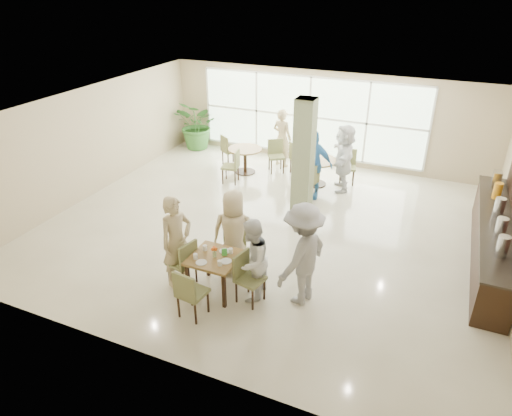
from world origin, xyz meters
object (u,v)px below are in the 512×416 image
at_px(teen_far, 234,233).
at_px(teen_right, 252,260).
at_px(main_table, 215,261).
at_px(teen_standing, 303,255).
at_px(round_table_right, 316,165).
at_px(adult_b, 344,158).
at_px(adult_standing, 282,138).
at_px(round_table_left, 245,155).
at_px(teen_left, 177,242).
at_px(potted_plant, 198,125).
at_px(adult_a, 312,164).
at_px(buffet_counter, 494,237).

bearing_deg(teen_far, teen_right, 121.20).
distance_m(main_table, teen_standing, 1.61).
xyz_separation_m(round_table_right, adult_b, (0.74, -0.02, 0.34)).
bearing_deg(teen_far, teen_standing, 151.97).
bearing_deg(adult_standing, round_table_right, 160.44).
height_order(round_table_left, teen_left, teen_left).
relative_size(teen_far, adult_b, 0.95).
bearing_deg(potted_plant, adult_standing, -5.54).
bearing_deg(adult_a, teen_right, -90.26).
bearing_deg(round_table_right, potted_plant, 164.34).
bearing_deg(adult_a, teen_standing, -78.86).
relative_size(round_table_left, buffet_counter, 0.21).
xyz_separation_m(teen_right, teen_standing, (0.85, 0.28, 0.17)).
distance_m(round_table_left, teen_right, 5.89).
bearing_deg(teen_standing, teen_right, -55.76).
bearing_deg(round_table_left, buffet_counter, -18.95).
relative_size(teen_right, adult_b, 0.87).
bearing_deg(round_table_right, adult_b, -1.27).
relative_size(round_table_left, teen_left, 0.55).
bearing_deg(buffet_counter, main_table, -146.22).
xyz_separation_m(round_table_right, teen_far, (-0.25, -4.68, 0.30)).
height_order(round_table_right, adult_a, adult_a).
xyz_separation_m(teen_standing, adult_standing, (-2.63, 5.97, -0.08)).
relative_size(potted_plant, teen_right, 1.03).
bearing_deg(buffet_counter, teen_standing, -138.88).
xyz_separation_m(buffet_counter, adult_b, (-3.66, 2.24, 0.36)).
height_order(teen_standing, adult_b, teen_standing).
bearing_deg(teen_standing, round_table_left, -129.58).
bearing_deg(teen_right, potted_plant, -147.74).
bearing_deg(main_table, potted_plant, 122.16).
relative_size(teen_right, adult_a, 0.87).
height_order(round_table_right, buffet_counter, buffet_counter).
relative_size(potted_plant, teen_left, 0.90).
height_order(teen_far, adult_standing, adult_standing).
bearing_deg(adult_standing, teen_left, 108.03).
relative_size(buffet_counter, adult_a, 2.58).
bearing_deg(teen_right, main_table, -85.70).
relative_size(round_table_left, adult_standing, 0.56).
relative_size(main_table, adult_b, 0.47).
bearing_deg(adult_a, teen_far, -99.20).
distance_m(potted_plant, teen_left, 7.52).
relative_size(buffet_counter, teen_right, 2.97).
relative_size(buffet_counter, adult_b, 2.57).
distance_m(main_table, teen_right, 0.71).
bearing_deg(teen_right, buffet_counter, 122.76).
xyz_separation_m(round_table_left, adult_a, (2.27, -0.80, 0.36)).
distance_m(potted_plant, adult_a, 5.02).
xyz_separation_m(potted_plant, adult_a, (4.57, -2.06, 0.10)).
bearing_deg(teen_standing, buffet_counter, 147.25).
height_order(potted_plant, adult_standing, adult_standing).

